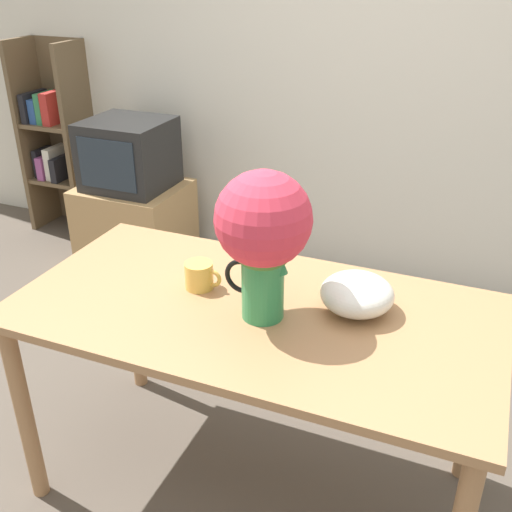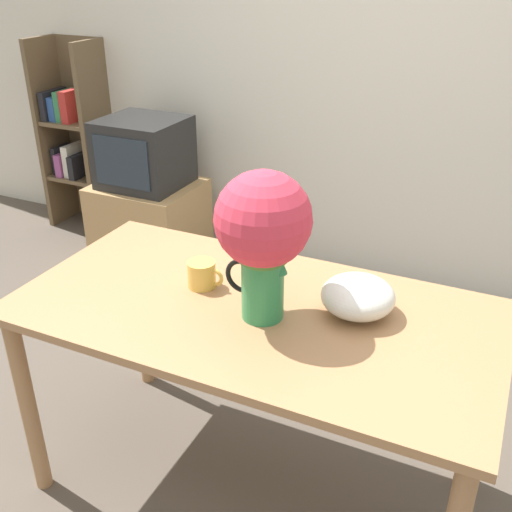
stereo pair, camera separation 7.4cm
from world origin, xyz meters
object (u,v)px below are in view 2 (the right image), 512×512
at_px(white_bowl, 358,296).
at_px(tv_set, 144,152).
at_px(coffee_mug, 202,274).
at_px(flower_vase, 263,231).

distance_m(white_bowl, tv_set, 2.21).
bearing_deg(white_bowl, tv_set, 142.64).
bearing_deg(white_bowl, coffee_mug, -173.59).
bearing_deg(coffee_mug, flower_vase, -17.54).
relative_size(coffee_mug, white_bowl, 0.56).
bearing_deg(white_bowl, flower_vase, -151.68).
xyz_separation_m(flower_vase, coffee_mug, (-0.27, 0.08, -0.25)).
xyz_separation_m(white_bowl, tv_set, (-1.76, 1.34, -0.13)).
distance_m(flower_vase, tv_set, 2.13).
xyz_separation_m(flower_vase, tv_set, (-1.49, 1.49, -0.37)).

